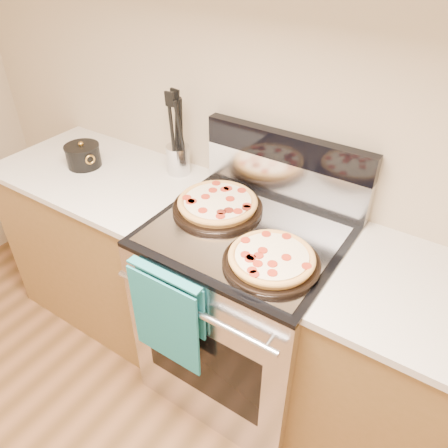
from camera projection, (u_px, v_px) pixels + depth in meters
The scene contains 16 objects.
wall_back at pixel (296, 100), 1.73m from camera, with size 4.00×4.00×0.00m, color #BFAB8A.
range_body at pixel (244, 312), 2.02m from camera, with size 0.76×0.68×0.90m, color #B7B7BC.
oven_window at pixel (201, 363), 1.79m from camera, with size 0.56×0.01×0.40m, color black.
cooktop at pixel (247, 233), 1.75m from camera, with size 0.76×0.68×0.02m, color black.
backsplash_lower at pixel (284, 179), 1.90m from camera, with size 0.76×0.06×0.18m, color silver.
backsplash_upper at pixel (287, 147), 1.81m from camera, with size 0.76×0.06×0.12m, color black.
oven_handle at pixel (192, 310), 1.56m from camera, with size 0.03×0.03×0.70m, color silver.
dish_towel at pixel (168, 315), 1.67m from camera, with size 0.32×0.05×0.42m, color #1C6590, non-canonical shape.
foil_sheet at pixel (243, 234), 1.72m from camera, with size 0.70×0.55×0.01m, color gray.
cabinet_left at pixel (112, 245), 2.44m from camera, with size 1.00×0.62×0.88m, color brown.
countertop_left at pixel (99, 173), 2.17m from camera, with size 1.02×0.64×0.03m, color beige.
cabinet_right at pixel (446, 405), 1.65m from camera, with size 1.00×0.62×0.88m, color brown.
pepperoni_pizza_back at pixel (218, 204), 1.84m from camera, with size 0.38×0.38×0.05m, color #C9883D, non-canonical shape.
pepperoni_pizza_front at pixel (272, 259), 1.56m from camera, with size 0.35×0.35×0.05m, color #C9883D, non-canonical shape.
utensil_crock at pixel (178, 160), 2.11m from camera, with size 0.11×0.11×0.14m, color silver.
saucepan at pixel (83, 156), 2.18m from camera, with size 0.17×0.17×0.10m, color black.
Camera 1 is at (0.70, 0.44, 1.96)m, focal length 35.00 mm.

